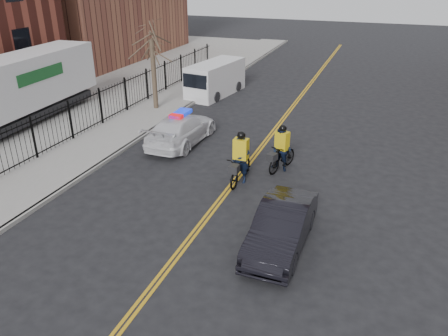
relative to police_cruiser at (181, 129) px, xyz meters
name	(u,v)px	position (x,y,z in m)	size (l,w,h in m)	color
ground	(211,212)	(3.84, -5.69, -0.72)	(120.00, 120.00, 0.00)	black
center_line_left	(268,137)	(3.76, 2.31, -0.72)	(0.10, 60.00, 0.01)	#C28E16
center_line_right	(271,137)	(3.92, 2.31, -0.72)	(0.10, 60.00, 0.01)	#C28E16
sidewalk	(141,119)	(-3.66, 2.31, -0.65)	(3.00, 60.00, 0.15)	gray
curb	(165,122)	(-2.16, 2.31, -0.65)	(0.20, 60.00, 0.15)	gray
iron_fence	(116,100)	(-5.16, 2.31, 0.28)	(0.12, 28.00, 2.00)	black
street_tree	(152,51)	(-3.76, 4.31, 2.81)	(3.20, 3.20, 4.80)	#3C2D23
police_cruiser	(181,129)	(0.00, 0.00, 0.00)	(2.10, 4.97, 1.59)	silver
dark_sedan	(282,227)	(6.65, -6.79, -0.02)	(1.48, 4.24, 1.40)	black
cargo_van	(214,80)	(-1.69, 8.66, 0.33)	(2.61, 5.37, 2.16)	silver
semi_trailer	(13,89)	(-9.34, -0.85, 1.35)	(2.98, 11.82, 3.65)	silver
cyclist_near	(241,165)	(4.05, -3.00, 0.03)	(0.81, 2.22, 2.16)	black
cyclist_far	(281,153)	(5.31, -1.34, 0.08)	(1.17, 2.09, 2.04)	black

